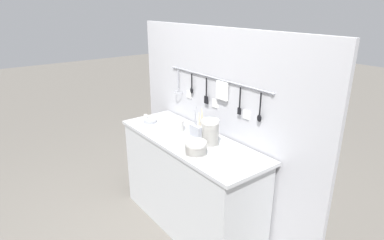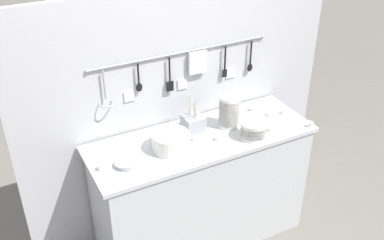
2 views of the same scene
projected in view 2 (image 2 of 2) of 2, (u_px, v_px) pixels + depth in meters
The scene contains 16 objects.
ground_plane at pixel (200, 235), 3.48m from camera, with size 20.00×20.00×0.00m, color #666059.
counter at pixel (201, 189), 3.24m from camera, with size 1.56×0.55×0.90m.
back_wall at pixel (181, 114), 3.24m from camera, with size 2.36×0.11×1.85m.
bowl_stack_tall_left at pixel (253, 130), 2.98m from camera, with size 0.17×0.17×0.12m.
bowl_stack_nested_right at pixel (229, 111), 3.07m from camera, with size 0.14×0.14×0.24m.
plate_stack at pixel (171, 142), 2.86m from camera, with size 0.24×0.24×0.12m.
steel_mixing_bowl at pixel (125, 164), 2.73m from camera, with size 0.13×0.13×0.03m.
cutlery_caddy at pixel (193, 122), 3.07m from camera, with size 0.14×0.14×0.27m.
cup_back_right at pixel (218, 138), 2.97m from camera, with size 0.04×0.04×0.04m.
cup_by_caddy at pixel (271, 129), 3.07m from camera, with size 0.04×0.04×0.04m.
cup_edge_near at pixel (284, 112), 3.27m from camera, with size 0.04×0.04×0.04m.
cup_centre at pixel (311, 124), 3.12m from camera, with size 0.04×0.04×0.04m.
cup_edge_far at pixel (252, 109), 3.31m from camera, with size 0.04×0.04×0.04m.
cup_mid_row at pixel (270, 114), 3.25m from camera, with size 0.04×0.04×0.04m.
cup_back_left at pixel (196, 138), 2.97m from camera, with size 0.04×0.04×0.04m.
cup_front_right at pixel (101, 168), 2.69m from camera, with size 0.04×0.04×0.04m.
Camera 2 is at (-1.23, -2.21, 2.54)m, focal length 42.00 mm.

